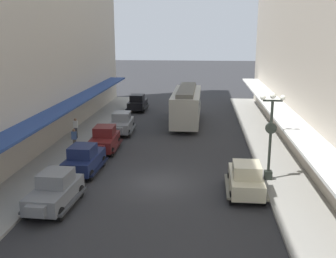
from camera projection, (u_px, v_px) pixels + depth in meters
The scene contains 14 objects.
ground_plane at pixel (159, 183), 23.43m from camera, with size 200.00×200.00×0.00m, color #2D2D30.
sidewalk_left at pixel (35, 178), 24.05m from camera, with size 3.00×60.00×0.15m, color #99968E.
sidewalk_right at pixel (290, 186), 22.77m from camera, with size 3.00×60.00×0.15m, color #99968E.
parked_car_0 at pixel (55, 190), 20.00m from camera, with size 2.30×4.32×1.84m.
parked_car_1 at pixel (121, 123), 34.54m from camera, with size 2.28×4.31×1.84m.
parked_car_2 at pixel (104, 139), 29.47m from camera, with size 2.27×4.31×1.84m.
parked_car_3 at pixel (84, 158), 24.90m from camera, with size 2.24×4.29×1.84m.
parked_car_4 at pixel (246, 178), 21.60m from camera, with size 2.19×4.28×1.84m.
parked_car_5 at pixel (138, 102), 44.45m from camera, with size 2.15×4.26×1.84m.
streetcar at pixel (187, 104), 38.02m from camera, with size 2.60×9.62×3.46m.
lamp_post_with_clock at pixel (271, 133), 23.00m from camera, with size 1.42×0.44×5.16m.
fire_hydrant at pixel (44, 180), 22.43m from camera, with size 0.24×0.24×0.82m.
pedestrian_0 at pixel (74, 139), 29.11m from camera, with size 0.36×0.24×1.64m.
pedestrian_1 at pixel (76, 128), 32.59m from camera, with size 0.36×0.24×1.64m.
Camera 1 is at (2.45, -21.86, 8.68)m, focal length 42.71 mm.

